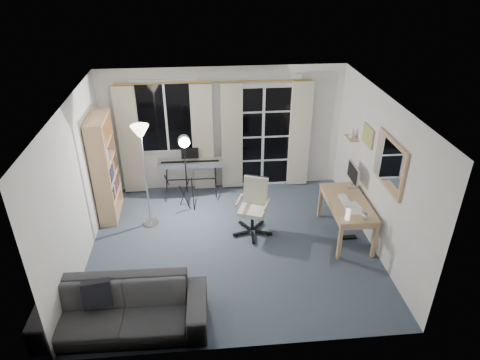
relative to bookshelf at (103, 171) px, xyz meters
name	(u,v)px	position (x,y,z in m)	size (l,w,h in m)	color
floor	(232,246)	(2.12, -1.13, -0.89)	(4.50, 4.00, 0.02)	#323C4A
window	(166,117)	(1.07, 0.84, 0.62)	(1.20, 0.08, 1.40)	white
french_door	(263,137)	(2.87, 0.84, 0.15)	(1.32, 0.09, 2.11)	white
curtains	(217,138)	(1.98, 0.75, 0.22)	(3.60, 0.07, 2.13)	gold
bookshelf	(103,171)	(0.00, 0.00, 0.00)	(0.32, 0.86, 1.85)	tan
torchiere_lamp	(142,147)	(0.76, -0.38, 0.59)	(0.38, 0.38, 1.83)	#B2B2B7
keyboard_piano	(190,164)	(1.47, 0.57, -0.21)	(1.21, 0.60, 0.88)	black
studio_light	(185,150)	(1.41, 0.03, 0.33)	(0.29, 0.30, 1.50)	black
office_chair	(254,201)	(2.52, -0.71, -0.31)	(0.67, 0.67, 0.96)	black
desk	(348,206)	(4.00, -1.03, -0.29)	(0.63, 1.24, 0.66)	tan
monitor	(353,174)	(4.20, -0.58, 0.04)	(0.16, 0.48, 0.42)	silver
desk_clutter	(348,216)	(3.95, -1.24, -0.35)	(0.39, 0.75, 0.84)	white
mug	(366,215)	(4.10, -1.53, -0.16)	(0.11, 0.09, 0.11)	silver
wall_mirror	(390,164)	(4.34, -1.48, 0.67)	(0.04, 0.94, 0.74)	tan
framed_print	(368,136)	(4.35, -0.58, 0.72)	(0.03, 0.42, 0.32)	tan
wall_shelf	(352,135)	(4.28, -0.08, 0.53)	(0.16, 0.30, 0.18)	tan
sofa	(121,303)	(0.63, -2.68, -0.47)	(2.10, 0.65, 0.82)	#29292B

